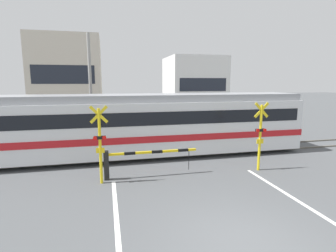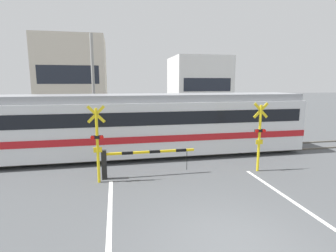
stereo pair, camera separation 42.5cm
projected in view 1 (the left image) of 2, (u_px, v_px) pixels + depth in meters
ground_plane at (243, 244)px, 6.34m from camera, size 160.00×160.00×0.00m
rail_track_near at (170, 157)px, 13.60m from camera, size 50.00×0.10×0.08m
rail_track_far at (164, 150)px, 14.98m from camera, size 50.00×0.10×0.08m
road_stripe_left at (119, 251)px, 6.06m from camera, size 0.14×8.80×0.01m
road_stripe_right at (330, 221)px, 7.38m from camera, size 0.14×8.80×0.01m
commuter_train at (138, 123)px, 13.67m from camera, size 17.64×2.86×3.25m
crossing_barrier_near at (130, 159)px, 10.59m from camera, size 3.83×0.20×1.20m
crossing_barrier_far at (189, 128)px, 17.67m from camera, size 3.83×0.20×1.20m
crossing_signal_left at (100, 141)px, 9.88m from camera, size 0.68×0.15×3.02m
crossing_signal_right at (260, 133)px, 11.41m from camera, size 0.68×0.15×3.02m
building_left_of_street at (68, 79)px, 26.22m from camera, size 6.41×5.98×8.26m
building_right_of_street at (194, 87)px, 29.34m from camera, size 5.91×5.98×6.58m
utility_pole_streetside at (90, 86)px, 18.17m from camera, size 0.22×0.22×7.16m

